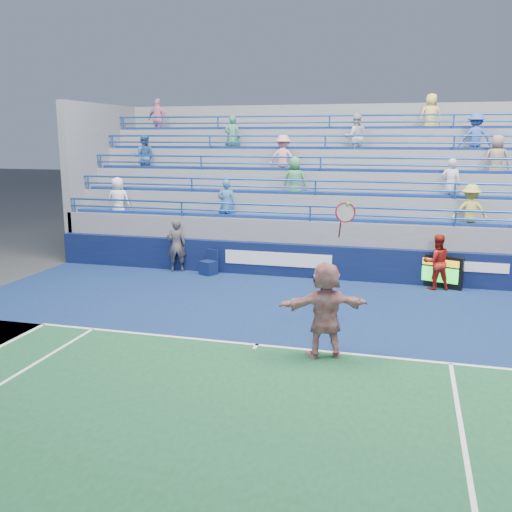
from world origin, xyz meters
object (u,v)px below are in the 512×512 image
(serve_speed_board, at_px, (439,272))
(line_judge, at_px, (176,245))
(judge_chair, at_px, (209,267))
(ball_girl, at_px, (437,262))
(tennis_player, at_px, (325,310))

(serve_speed_board, xyz_separation_m, line_judge, (-8.62, -0.08, 0.40))
(judge_chair, distance_m, ball_girl, 7.33)
(tennis_player, bearing_deg, ball_girl, 68.61)
(judge_chair, height_order, line_judge, line_judge)
(serve_speed_board, bearing_deg, line_judge, -179.50)
(serve_speed_board, height_order, line_judge, line_judge)
(judge_chair, relative_size, tennis_player, 0.26)
(serve_speed_board, xyz_separation_m, judge_chair, (-7.39, -0.25, -0.24))
(tennis_player, distance_m, ball_girl, 6.75)
(tennis_player, xyz_separation_m, line_judge, (-6.07, 6.44, -0.12))
(serve_speed_board, xyz_separation_m, tennis_player, (-2.55, -6.51, 0.53))
(tennis_player, bearing_deg, line_judge, 133.31)
(tennis_player, relative_size, line_judge, 1.81)
(judge_chair, bearing_deg, ball_girl, 0.19)
(serve_speed_board, distance_m, line_judge, 8.63)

